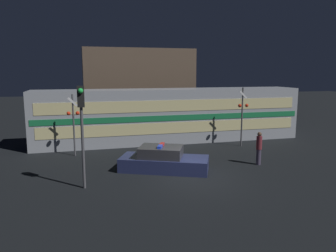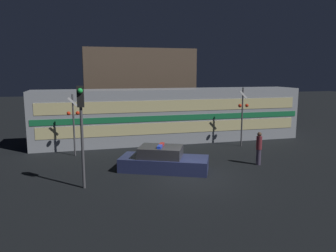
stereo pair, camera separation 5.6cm
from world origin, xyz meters
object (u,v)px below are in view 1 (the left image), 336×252
(pedestrian, at_px, (259,148))
(police_car, at_px, (163,161))
(crossing_signal_near, at_px, (242,112))
(traffic_light_corner, at_px, (82,116))
(train, at_px, (171,115))

(pedestrian, bearing_deg, police_car, 176.41)
(crossing_signal_near, relative_size, traffic_light_corner, 0.90)
(crossing_signal_near, bearing_deg, traffic_light_corner, -151.64)
(traffic_light_corner, bearing_deg, pedestrian, 8.19)
(police_car, relative_size, traffic_light_corner, 1.08)
(police_car, relative_size, pedestrian, 2.65)
(train, xyz_separation_m, police_car, (-2.33, -7.05, -1.42))
(pedestrian, xyz_separation_m, traffic_light_corner, (-9.43, -1.36, 2.30))
(train, relative_size, police_car, 3.99)
(train, height_order, traffic_light_corner, traffic_light_corner)
(traffic_light_corner, bearing_deg, crossing_signal_near, 28.36)
(train, height_order, pedestrian, train)
(train, distance_m, traffic_light_corner, 10.90)
(train, distance_m, pedestrian, 8.04)
(crossing_signal_near, xyz_separation_m, traffic_light_corner, (-10.67, -5.76, 0.86))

